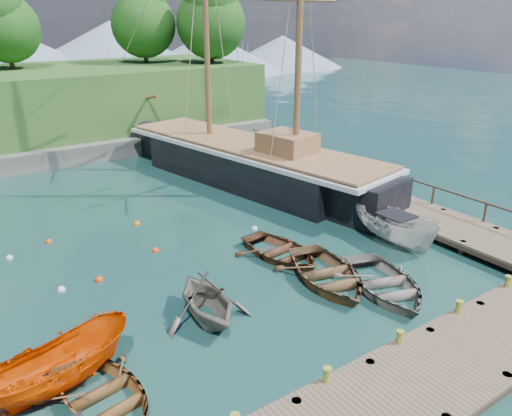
{
  "coord_description": "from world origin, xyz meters",
  "views": [
    {
      "loc": [
        -8.94,
        -13.12,
        10.1
      ],
      "look_at": [
        2.85,
        3.91,
        2.0
      ],
      "focal_mm": 35.0,
      "sensor_mm": 36.0,
      "label": 1
    }
  ],
  "objects_px": {
    "rowboat_3": "(385,292)",
    "rowboat_4": "(281,258)",
    "schooner": "(250,166)",
    "motorboat_orange": "(63,388)",
    "cabin_boat_white": "(394,243)",
    "rowboat_2": "(327,282)",
    "rowboat_1": "(207,319)",
    "rowboat_0": "(104,404)"
  },
  "relations": [
    {
      "from": "rowboat_3",
      "to": "rowboat_4",
      "type": "relative_size",
      "value": 1.1
    },
    {
      "from": "rowboat_3",
      "to": "schooner",
      "type": "height_order",
      "value": "schooner"
    },
    {
      "from": "motorboat_orange",
      "to": "cabin_boat_white",
      "type": "xyz_separation_m",
      "value": [
        15.51,
        1.17,
        0.0
      ]
    },
    {
      "from": "rowboat_3",
      "to": "schooner",
      "type": "xyz_separation_m",
      "value": [
        3.28,
        14.25,
        1.08
      ]
    },
    {
      "from": "rowboat_4",
      "to": "cabin_boat_white",
      "type": "bearing_deg",
      "value": -24.51
    },
    {
      "from": "rowboat_4",
      "to": "rowboat_2",
      "type": "bearing_deg",
      "value": -91.47
    },
    {
      "from": "rowboat_1",
      "to": "rowboat_2",
      "type": "relative_size",
      "value": 0.75
    },
    {
      "from": "motorboat_orange",
      "to": "cabin_boat_white",
      "type": "height_order",
      "value": "cabin_boat_white"
    },
    {
      "from": "rowboat_0",
      "to": "motorboat_orange",
      "type": "bearing_deg",
      "value": 110.67
    },
    {
      "from": "rowboat_0",
      "to": "rowboat_3",
      "type": "height_order",
      "value": "rowboat_3"
    },
    {
      "from": "schooner",
      "to": "rowboat_0",
      "type": "bearing_deg",
      "value": -146.4
    },
    {
      "from": "schooner",
      "to": "motorboat_orange",
      "type": "bearing_deg",
      "value": -150.72
    },
    {
      "from": "rowboat_2",
      "to": "schooner",
      "type": "bearing_deg",
      "value": 84.77
    },
    {
      "from": "rowboat_4",
      "to": "schooner",
      "type": "relative_size",
      "value": 0.16
    },
    {
      "from": "rowboat_2",
      "to": "rowboat_3",
      "type": "relative_size",
      "value": 1.05
    },
    {
      "from": "rowboat_1",
      "to": "schooner",
      "type": "bearing_deg",
      "value": 56.69
    },
    {
      "from": "motorboat_orange",
      "to": "rowboat_4",
      "type": "bearing_deg",
      "value": -85.08
    },
    {
      "from": "rowboat_0",
      "to": "schooner",
      "type": "relative_size",
      "value": 0.16
    },
    {
      "from": "rowboat_4",
      "to": "rowboat_0",
      "type": "bearing_deg",
      "value": -161.37
    },
    {
      "from": "cabin_boat_white",
      "to": "rowboat_1",
      "type": "bearing_deg",
      "value": -174.94
    },
    {
      "from": "rowboat_2",
      "to": "rowboat_1",
      "type": "bearing_deg",
      "value": -169.88
    },
    {
      "from": "rowboat_3",
      "to": "cabin_boat_white",
      "type": "distance_m",
      "value": 4.68
    },
    {
      "from": "rowboat_0",
      "to": "schooner",
      "type": "distance_m",
      "value": 19.97
    },
    {
      "from": "rowboat_4",
      "to": "motorboat_orange",
      "type": "height_order",
      "value": "motorboat_orange"
    },
    {
      "from": "rowboat_3",
      "to": "cabin_boat_white",
      "type": "bearing_deg",
      "value": 57.2
    },
    {
      "from": "rowboat_3",
      "to": "motorboat_orange",
      "type": "relative_size",
      "value": 1.05
    },
    {
      "from": "rowboat_0",
      "to": "rowboat_4",
      "type": "bearing_deg",
      "value": 14.96
    },
    {
      "from": "rowboat_1",
      "to": "rowboat_0",
      "type": "bearing_deg",
      "value": -149.43
    },
    {
      "from": "rowboat_3",
      "to": "schooner",
      "type": "relative_size",
      "value": 0.17
    },
    {
      "from": "rowboat_1",
      "to": "rowboat_4",
      "type": "height_order",
      "value": "rowboat_1"
    },
    {
      "from": "rowboat_2",
      "to": "schooner",
      "type": "xyz_separation_m",
      "value": [
        4.64,
        12.42,
        1.08
      ]
    },
    {
      "from": "rowboat_0",
      "to": "rowboat_1",
      "type": "xyz_separation_m",
      "value": [
        4.38,
        1.98,
        0.0
      ]
    },
    {
      "from": "rowboat_0",
      "to": "cabin_boat_white",
      "type": "distance_m",
      "value": 14.95
    },
    {
      "from": "rowboat_4",
      "to": "schooner",
      "type": "height_order",
      "value": "schooner"
    },
    {
      "from": "rowboat_3",
      "to": "motorboat_orange",
      "type": "bearing_deg",
      "value": -167.62
    },
    {
      "from": "rowboat_2",
      "to": "rowboat_3",
      "type": "xyz_separation_m",
      "value": [
        1.36,
        -1.83,
        0.0
      ]
    },
    {
      "from": "rowboat_3",
      "to": "motorboat_orange",
      "type": "xyz_separation_m",
      "value": [
        -11.76,
        1.64,
        0.0
      ]
    },
    {
      "from": "cabin_boat_white",
      "to": "schooner",
      "type": "relative_size",
      "value": 0.18
    },
    {
      "from": "rowboat_2",
      "to": "motorboat_orange",
      "type": "bearing_deg",
      "value": -163.73
    },
    {
      "from": "schooner",
      "to": "rowboat_4",
      "type": "bearing_deg",
      "value": -127.41
    },
    {
      "from": "cabin_boat_white",
      "to": "schooner",
      "type": "bearing_deg",
      "value": 94.59
    },
    {
      "from": "rowboat_0",
      "to": "rowboat_2",
      "type": "distance_m",
      "value": 9.75
    }
  ]
}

